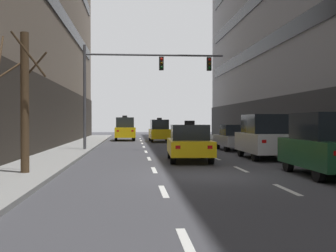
# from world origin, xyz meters

# --- Properties ---
(ground_plane) EXTENTS (120.00, 120.00, 0.00)m
(ground_plane) POSITION_xyz_m (0.00, 0.00, 0.00)
(ground_plane) COLOR #424247
(sidewalk_left) EXTENTS (2.64, 80.00, 0.14)m
(sidewalk_left) POSITION_xyz_m (-6.38, 0.00, 0.07)
(sidewalk_left) COLOR gray
(sidewalk_left) RESTS_ON ground
(lane_stripe_l1_s2) EXTENTS (0.16, 2.00, 0.01)m
(lane_stripe_l1_s2) POSITION_xyz_m (-1.69, -8.00, 0.00)
(lane_stripe_l1_s2) COLOR silver
(lane_stripe_l1_s2) RESTS_ON ground
(lane_stripe_l1_s3) EXTENTS (0.16, 2.00, 0.01)m
(lane_stripe_l1_s3) POSITION_xyz_m (-1.69, -3.00, 0.00)
(lane_stripe_l1_s3) COLOR silver
(lane_stripe_l1_s3) RESTS_ON ground
(lane_stripe_l1_s4) EXTENTS (0.16, 2.00, 0.01)m
(lane_stripe_l1_s4) POSITION_xyz_m (-1.69, 2.00, 0.00)
(lane_stripe_l1_s4) COLOR silver
(lane_stripe_l1_s4) RESTS_ON ground
(lane_stripe_l1_s5) EXTENTS (0.16, 2.00, 0.01)m
(lane_stripe_l1_s5) POSITION_xyz_m (-1.69, 7.00, 0.00)
(lane_stripe_l1_s5) COLOR silver
(lane_stripe_l1_s5) RESTS_ON ground
(lane_stripe_l1_s6) EXTENTS (0.16, 2.00, 0.01)m
(lane_stripe_l1_s6) POSITION_xyz_m (-1.69, 12.00, 0.00)
(lane_stripe_l1_s6) COLOR silver
(lane_stripe_l1_s6) RESTS_ON ground
(lane_stripe_l1_s7) EXTENTS (0.16, 2.00, 0.01)m
(lane_stripe_l1_s7) POSITION_xyz_m (-1.69, 17.00, 0.00)
(lane_stripe_l1_s7) COLOR silver
(lane_stripe_l1_s7) RESTS_ON ground
(lane_stripe_l1_s8) EXTENTS (0.16, 2.00, 0.01)m
(lane_stripe_l1_s8) POSITION_xyz_m (-1.69, 22.00, 0.00)
(lane_stripe_l1_s8) COLOR silver
(lane_stripe_l1_s8) RESTS_ON ground
(lane_stripe_l1_s9) EXTENTS (0.16, 2.00, 0.01)m
(lane_stripe_l1_s9) POSITION_xyz_m (-1.69, 27.00, 0.00)
(lane_stripe_l1_s9) COLOR silver
(lane_stripe_l1_s9) RESTS_ON ground
(lane_stripe_l1_s10) EXTENTS (0.16, 2.00, 0.01)m
(lane_stripe_l1_s10) POSITION_xyz_m (-1.69, 32.00, 0.00)
(lane_stripe_l1_s10) COLOR silver
(lane_stripe_l1_s10) RESTS_ON ground
(lane_stripe_l2_s3) EXTENTS (0.16, 2.00, 0.01)m
(lane_stripe_l2_s3) POSITION_xyz_m (1.69, -3.00, 0.00)
(lane_stripe_l2_s3) COLOR silver
(lane_stripe_l2_s3) RESTS_ON ground
(lane_stripe_l2_s4) EXTENTS (0.16, 2.00, 0.01)m
(lane_stripe_l2_s4) POSITION_xyz_m (1.69, 2.00, 0.00)
(lane_stripe_l2_s4) COLOR silver
(lane_stripe_l2_s4) RESTS_ON ground
(lane_stripe_l2_s5) EXTENTS (0.16, 2.00, 0.01)m
(lane_stripe_l2_s5) POSITION_xyz_m (1.69, 7.00, 0.00)
(lane_stripe_l2_s5) COLOR silver
(lane_stripe_l2_s5) RESTS_ON ground
(lane_stripe_l2_s6) EXTENTS (0.16, 2.00, 0.01)m
(lane_stripe_l2_s6) POSITION_xyz_m (1.69, 12.00, 0.00)
(lane_stripe_l2_s6) COLOR silver
(lane_stripe_l2_s6) RESTS_ON ground
(lane_stripe_l2_s7) EXTENTS (0.16, 2.00, 0.01)m
(lane_stripe_l2_s7) POSITION_xyz_m (1.69, 17.00, 0.00)
(lane_stripe_l2_s7) COLOR silver
(lane_stripe_l2_s7) RESTS_ON ground
(lane_stripe_l2_s8) EXTENTS (0.16, 2.00, 0.01)m
(lane_stripe_l2_s8) POSITION_xyz_m (1.69, 22.00, 0.00)
(lane_stripe_l2_s8) COLOR silver
(lane_stripe_l2_s8) RESTS_ON ground
(lane_stripe_l2_s9) EXTENTS (0.16, 2.00, 0.01)m
(lane_stripe_l2_s9) POSITION_xyz_m (1.69, 27.00, 0.00)
(lane_stripe_l2_s9) COLOR silver
(lane_stripe_l2_s9) RESTS_ON ground
(lane_stripe_l2_s10) EXTENTS (0.16, 2.00, 0.01)m
(lane_stripe_l2_s10) POSITION_xyz_m (1.69, 32.00, 0.00)
(lane_stripe_l2_s10) COLOR silver
(lane_stripe_l2_s10) RESTS_ON ground
(taxi_driving_0) EXTENTS (2.10, 4.64, 1.90)m
(taxi_driving_0) POSITION_xyz_m (0.13, 5.49, 0.84)
(taxi_driving_0) COLOR black
(taxi_driving_0) RESTS_ON ground
(taxi_driving_1) EXTENTS (1.82, 4.20, 2.19)m
(taxi_driving_1) POSITION_xyz_m (-0.06, 24.72, 1.00)
(taxi_driving_1) COLOR black
(taxi_driving_1) RESTS_ON ground
(taxi_driving_2) EXTENTS (2.07, 4.68, 2.43)m
(taxi_driving_2) POSITION_xyz_m (-3.25, 27.55, 1.11)
(taxi_driving_2) COLOR black
(taxi_driving_2) RESTS_ON ground
(car_parked_1) EXTENTS (1.94, 4.50, 2.16)m
(car_parked_1) POSITION_xyz_m (4.02, -0.34, 1.08)
(car_parked_1) COLOR black
(car_parked_1) RESTS_ON ground
(car_parked_2) EXTENTS (1.96, 4.58, 2.21)m
(car_parked_2) POSITION_xyz_m (4.02, 6.54, 1.10)
(car_parked_2) COLOR black
(car_parked_2) RESTS_ON ground
(car_parked_3) EXTENTS (1.88, 4.41, 1.65)m
(car_parked_3) POSITION_xyz_m (4.02, 12.79, 0.81)
(car_parked_3) COLOR black
(car_parked_3) RESTS_ON ground
(traffic_signal_0) EXTENTS (8.76, 0.35, 6.46)m
(traffic_signal_0) POSITION_xyz_m (-2.45, 12.59, 4.70)
(traffic_signal_0) COLOR #4C4C51
(traffic_signal_0) RESTS_ON sidewalk_left
(street_tree_0) EXTENTS (1.69, 1.76, 4.72)m
(street_tree_0) POSITION_xyz_m (-6.14, 0.40, 2.61)
(street_tree_0) COLOR #4C3823
(street_tree_0) RESTS_ON sidewalk_left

